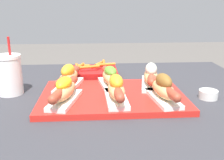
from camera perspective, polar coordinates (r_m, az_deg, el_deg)
The scene contains 10 objects.
serving_tray at distance 0.85m, azimuth 0.09°, elevation -3.56°, with size 0.46×0.31×0.02m.
hot_dog_0 at distance 0.78m, azimuth -10.32°, elevation -2.30°, with size 0.10×0.21×0.08m.
hot_dog_1 at distance 0.78m, azimuth 0.92°, elevation -2.00°, with size 0.07×0.21×0.08m.
hot_dog_2 at distance 0.79m, azimuth 11.11°, elevation -1.89°, with size 0.08×0.21×0.08m.
hot_dog_3 at distance 0.91m, azimuth -9.50°, elevation 0.60°, with size 0.10×0.21×0.08m.
hot_dog_4 at distance 0.90m, azimuth -0.34°, elevation 0.57°, with size 0.08×0.21×0.07m.
hot_dog_5 at distance 0.92m, azimuth 8.47°, elevation 0.91°, with size 0.09×0.21×0.08m.
sauce_bowl at distance 0.91m, azimuth 20.23°, elevation -2.85°, with size 0.06×0.06×0.03m.
drink_cup at distance 0.94m, azimuth -21.48°, elevation 1.10°, with size 0.09×0.09×0.19m.
fries_basket at distance 1.09m, azimuth -4.40°, elevation 1.58°, with size 0.21×0.16×0.06m.
Camera 1 is at (-0.01, -0.83, 1.06)m, focal length 42.00 mm.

